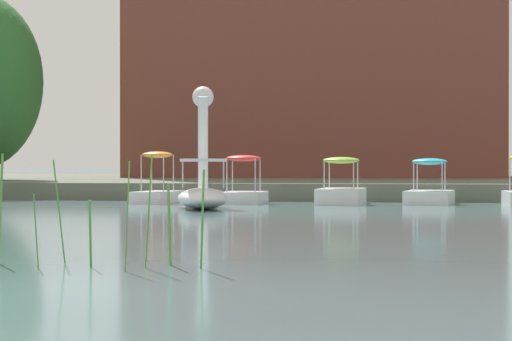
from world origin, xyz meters
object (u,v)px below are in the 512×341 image
pedal_boat_cyan (429,191)px  pedal_boat_red (244,189)px  pedal_boat_lime (341,190)px  pedal_boat_orange (157,189)px  swan_boat (203,183)px

pedal_boat_cyan → pedal_boat_red: 5.65m
pedal_boat_lime → pedal_boat_red: size_ratio=1.16×
pedal_boat_red → pedal_boat_orange: bearing=-176.8°
pedal_boat_lime → pedal_boat_cyan: bearing=7.5°
pedal_boat_lime → pedal_boat_orange: 5.69m
swan_boat → pedal_boat_lime: size_ratio=1.48×
pedal_boat_orange → swan_boat: bearing=-57.4°
swan_boat → pedal_boat_cyan: 7.21m
swan_boat → pedal_boat_red: swan_boat is taller
pedal_boat_cyan → pedal_boat_red: size_ratio=1.14×
pedal_boat_lime → pedal_boat_red: 3.01m
swan_boat → pedal_boat_red: (0.60, 3.42, -0.26)m
pedal_boat_cyan → swan_boat: bearing=-150.2°
pedal_boat_red → pedal_boat_orange: pedal_boat_orange is taller
swan_boat → pedal_boat_orange: 3.89m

